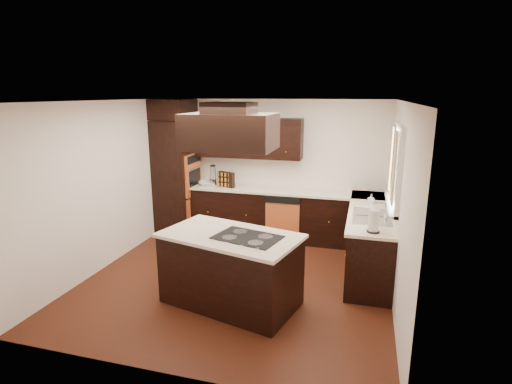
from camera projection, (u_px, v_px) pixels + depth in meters
floor at (238, 279)px, 5.76m from camera, size 4.20×4.20×0.02m
ceiling at (236, 100)px, 5.15m from camera, size 4.20×4.20×0.02m
wall_back at (272, 168)px, 7.43m from camera, size 4.20×0.02×2.50m
wall_front at (162, 252)px, 3.48m from camera, size 4.20×0.02×2.50m
wall_left at (104, 185)px, 6.00m from camera, size 0.02×4.20×2.50m
wall_right at (400, 206)px, 4.91m from camera, size 0.02×4.20×2.50m
oven_column at (176, 177)px, 7.56m from camera, size 0.65×0.75×2.12m
wall_oven_face at (193, 175)px, 7.45m from camera, size 0.05×0.62×0.78m
base_cabinets_back at (270, 214)px, 7.33m from camera, size 2.93×0.60×0.88m
base_cabinets_right at (370, 240)px, 6.03m from camera, size 0.60×2.40×0.88m
countertop_back at (270, 190)px, 7.20m from camera, size 2.93×0.63×0.04m
countertop_right at (371, 211)px, 5.92m from camera, size 0.63×2.40×0.04m
upper_cabinets at (247, 138)px, 7.24m from camera, size 2.00×0.34×0.72m
dishwasher_front at (282, 223)px, 6.99m from camera, size 0.60×0.05×0.72m
window_frame at (397, 166)px, 5.34m from camera, size 0.06×1.32×1.12m
window_pane at (399, 166)px, 5.33m from camera, size 0.00×1.20×1.00m
curtain_left at (394, 168)px, 4.95m from camera, size 0.02×0.34×0.90m
curtain_right at (391, 158)px, 5.74m from camera, size 0.02×0.34×0.90m
sink_rim at (372, 216)px, 5.58m from camera, size 0.52×0.84×0.01m
island at (231, 270)px, 5.00m from camera, size 1.79×1.25×0.88m
island_top at (230, 236)px, 4.89m from camera, size 1.86×1.32×0.04m
cooktop at (247, 237)px, 4.76m from camera, size 0.87×0.68×0.01m
range_hood at (230, 132)px, 4.70m from camera, size 1.05×0.72×0.42m
hood_duct at (230, 108)px, 4.63m from camera, size 0.55×0.50×0.13m
blender_base at (213, 183)px, 7.48m from camera, size 0.15×0.15×0.10m
blender_pitcher at (213, 173)px, 7.43m from camera, size 0.13×0.13×0.26m
spice_rack at (226, 179)px, 7.32m from camera, size 0.35×0.20×0.28m
mixing_bowl at (206, 183)px, 7.50m from camera, size 0.35×0.35×0.07m
soap_bottle at (371, 200)px, 6.15m from camera, size 0.10×0.10×0.17m
paper_towel at (374, 221)px, 4.92m from camera, size 0.13×0.13×0.29m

